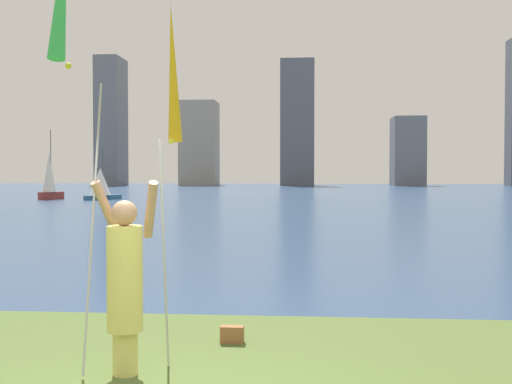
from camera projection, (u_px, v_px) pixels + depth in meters
name	position (u px, v px, depth m)	size (l,w,h in m)	color
ground	(291.00, 197.00, 56.00)	(120.00, 138.00, 0.12)	#475B28
person	(125.00, 279.00, 6.39)	(0.73, 0.54, 2.01)	#D8CC66
kite_flag_right	(173.00, 79.00, 6.86)	(0.16, 0.85, 3.93)	#B2B2B7
bag	(232.00, 334.00, 7.61)	(0.28, 0.14, 0.20)	brown
sailboat_3	(101.00, 183.00, 48.48)	(2.40, 3.04, 4.13)	#2D6084
sailboat_5	(50.00, 176.00, 49.09)	(1.58, 2.05, 5.51)	maroon
skyline_tower_0	(111.00, 122.00, 109.86)	(4.12, 6.97, 22.38)	slate
skyline_tower_1	(199.00, 143.00, 108.98)	(6.29, 6.46, 14.56)	gray
skyline_tower_2	(297.00, 123.00, 105.33)	(5.64, 5.63, 21.08)	#565B66
skyline_tower_3	(408.00, 151.00, 104.06)	(5.16, 6.54, 11.42)	slate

